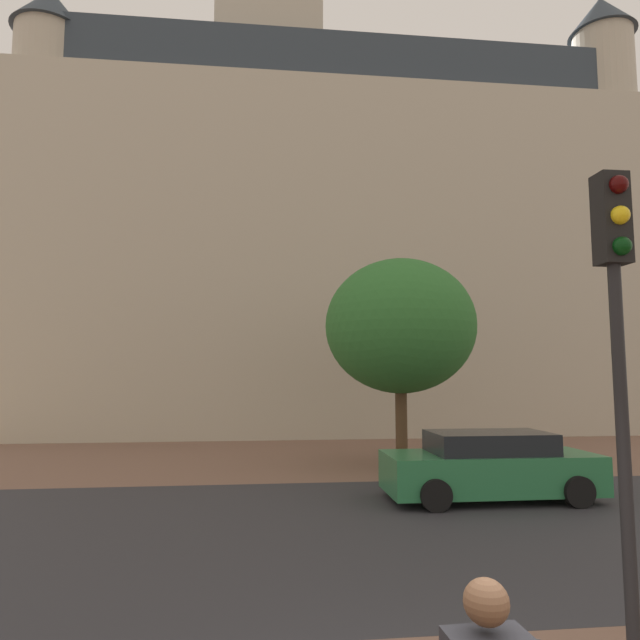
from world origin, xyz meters
name	(u,v)px	position (x,y,z in m)	size (l,w,h in m)	color
ground_plane	(321,492)	(0.00, 10.00, 0.00)	(120.00, 120.00, 0.00)	brown
street_asphalt_strip	(339,528)	(0.00, 7.01, 0.00)	(120.00, 8.06, 0.00)	#2D2D33
landmark_building	(322,241)	(1.86, 26.29, 9.97)	(29.66, 13.42, 33.79)	#B2A893
car_green	(490,467)	(3.55, 8.78, 0.70)	(4.54, 1.93, 1.45)	#287042
traffic_light_pole	(618,316)	(1.97, 2.03, 3.26)	(0.28, 0.34, 4.66)	black
tree_curb_far	(400,326)	(2.72, 13.05, 4.13)	(4.46, 4.46, 6.14)	#4C3823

